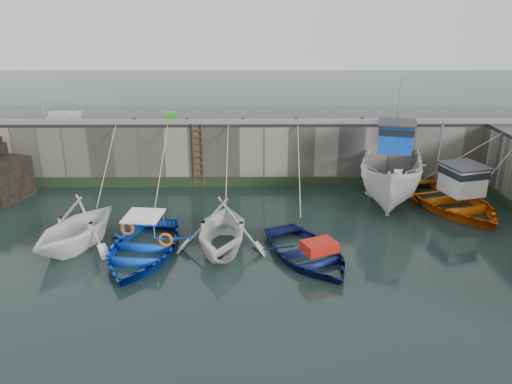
{
  "coord_description": "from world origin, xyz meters",
  "views": [
    {
      "loc": [
        0.64,
        -13.55,
        8.38
      ],
      "look_at": [
        0.8,
        5.91,
        1.2
      ],
      "focal_mm": 35.0,
      "sensor_mm": 36.0,
      "label": 1
    }
  ],
  "objects_px": {
    "ladder": "(198,156)",
    "fish_crate": "(171,115)",
    "boat_near_blacktrim": "(222,249)",
    "boat_near_blue": "(142,255)",
    "boat_far_white": "(392,175)",
    "bollard_a": "(135,120)",
    "boat_far_orange": "(451,199)",
    "bollard_c": "(243,120)",
    "boat_near_white": "(79,246)",
    "bollard_d": "(296,120)",
    "boat_near_navy": "(307,258)",
    "bollard_e": "(362,120)",
    "bollard_b": "(187,120)"
  },
  "relations": [
    {
      "from": "boat_near_navy",
      "to": "boat_near_white",
      "type": "bearing_deg",
      "value": 149.4
    },
    {
      "from": "boat_far_white",
      "to": "bollard_a",
      "type": "distance_m",
      "value": 12.45
    },
    {
      "from": "boat_near_blue",
      "to": "boat_far_orange",
      "type": "xyz_separation_m",
      "value": [
        12.87,
        4.48,
        0.4
      ]
    },
    {
      "from": "boat_near_blacktrim",
      "to": "bollard_c",
      "type": "distance_m",
      "value": 7.91
    },
    {
      "from": "boat_near_white",
      "to": "fish_crate",
      "type": "distance_m",
      "value": 9.15
    },
    {
      "from": "boat_near_white",
      "to": "boat_near_navy",
      "type": "xyz_separation_m",
      "value": [
        8.48,
        -1.06,
        0.0
      ]
    },
    {
      "from": "ladder",
      "to": "boat_near_white",
      "type": "distance_m",
      "value": 7.77
    },
    {
      "from": "boat_far_orange",
      "to": "bollard_e",
      "type": "height_order",
      "value": "boat_far_orange"
    },
    {
      "from": "ladder",
      "to": "bollard_a",
      "type": "xyz_separation_m",
      "value": [
        -3.0,
        0.34,
        1.71
      ]
    },
    {
      "from": "boat_far_white",
      "to": "boat_near_white",
      "type": "bearing_deg",
      "value": -143.26
    },
    {
      "from": "boat_near_blacktrim",
      "to": "bollard_d",
      "type": "distance_m",
      "value": 8.53
    },
    {
      "from": "boat_near_blue",
      "to": "boat_near_navy",
      "type": "distance_m",
      "value": 5.95
    },
    {
      "from": "ladder",
      "to": "fish_crate",
      "type": "relative_size",
      "value": 5.3
    },
    {
      "from": "bollard_e",
      "to": "boat_far_white",
      "type": "bearing_deg",
      "value": -61.57
    },
    {
      "from": "boat_near_blacktrim",
      "to": "fish_crate",
      "type": "height_order",
      "value": "fish_crate"
    },
    {
      "from": "boat_far_white",
      "to": "bollard_c",
      "type": "relative_size",
      "value": 27.99
    },
    {
      "from": "boat_near_blue",
      "to": "boat_far_white",
      "type": "xyz_separation_m",
      "value": [
        10.46,
        5.6,
        1.19
      ]
    },
    {
      "from": "fish_crate",
      "to": "ladder",
      "type": "bearing_deg",
      "value": -51.72
    },
    {
      "from": "boat_near_white",
      "to": "bollard_c",
      "type": "xyz_separation_m",
      "value": [
        6.09,
        6.87,
        3.3
      ]
    },
    {
      "from": "boat_near_blue",
      "to": "bollard_e",
      "type": "distance_m",
      "value": 12.52
    },
    {
      "from": "boat_near_white",
      "to": "boat_far_orange",
      "type": "bearing_deg",
      "value": 36.08
    },
    {
      "from": "boat_near_navy",
      "to": "bollard_c",
      "type": "height_order",
      "value": "bollard_c"
    },
    {
      "from": "fish_crate",
      "to": "bollard_a",
      "type": "bearing_deg",
      "value": -142.49
    },
    {
      "from": "boat_far_white",
      "to": "bollard_d",
      "type": "xyz_separation_m",
      "value": [
        -4.3,
        2.04,
        2.11
      ]
    },
    {
      "from": "bollard_a",
      "to": "bollard_c",
      "type": "relative_size",
      "value": 1.0
    },
    {
      "from": "bollard_d",
      "to": "boat_near_blacktrim",
      "type": "bearing_deg",
      "value": -114.53
    },
    {
      "from": "bollard_c",
      "to": "boat_far_orange",
      "type": "bearing_deg",
      "value": -18.68
    },
    {
      "from": "boat_near_blue",
      "to": "bollard_e",
      "type": "bearing_deg",
      "value": 45.14
    },
    {
      "from": "boat_far_white",
      "to": "boat_far_orange",
      "type": "height_order",
      "value": "boat_far_white"
    },
    {
      "from": "boat_far_orange",
      "to": "bollard_c",
      "type": "height_order",
      "value": "boat_far_orange"
    },
    {
      "from": "fish_crate",
      "to": "bollard_c",
      "type": "height_order",
      "value": "fish_crate"
    },
    {
      "from": "boat_far_white",
      "to": "boat_far_orange",
      "type": "xyz_separation_m",
      "value": [
        2.41,
        -1.11,
        -0.79
      ]
    },
    {
      "from": "boat_near_white",
      "to": "bollard_b",
      "type": "xyz_separation_m",
      "value": [
        3.39,
        6.87,
        3.3
      ]
    },
    {
      "from": "ladder",
      "to": "boat_near_blue",
      "type": "xyz_separation_m",
      "value": [
        -1.35,
        -7.3,
        -1.59
      ]
    },
    {
      "from": "fish_crate",
      "to": "bollard_a",
      "type": "distance_m",
      "value": 2.01
    },
    {
      "from": "ladder",
      "to": "boat_near_blacktrim",
      "type": "xyz_separation_m",
      "value": [
        1.53,
        -6.82,
        -1.59
      ]
    },
    {
      "from": "fish_crate",
      "to": "bollard_c",
      "type": "relative_size",
      "value": 2.16
    },
    {
      "from": "fish_crate",
      "to": "bollard_b",
      "type": "xyz_separation_m",
      "value": [
        0.99,
        -1.32,
        -0.01
      ]
    },
    {
      "from": "bollard_c",
      "to": "bollard_d",
      "type": "distance_m",
      "value": 2.6
    },
    {
      "from": "boat_near_navy",
      "to": "bollard_c",
      "type": "relative_size",
      "value": 16.43
    },
    {
      "from": "boat_far_white",
      "to": "bollard_b",
      "type": "relative_size",
      "value": 27.99
    },
    {
      "from": "boat_near_white",
      "to": "bollard_a",
      "type": "height_order",
      "value": "bollard_a"
    },
    {
      "from": "boat_near_white",
      "to": "boat_far_white",
      "type": "bearing_deg",
      "value": 42.91
    },
    {
      "from": "bollard_a",
      "to": "bollard_c",
      "type": "xyz_separation_m",
      "value": [
        5.2,
        0.0,
        0.0
      ]
    },
    {
      "from": "ladder",
      "to": "bollard_c",
      "type": "relative_size",
      "value": 11.43
    },
    {
      "from": "boat_near_blue",
      "to": "boat_far_white",
      "type": "height_order",
      "value": "boat_far_white"
    },
    {
      "from": "boat_near_white",
      "to": "boat_near_blue",
      "type": "xyz_separation_m",
      "value": [
        2.54,
        -0.76,
        0.0
      ]
    },
    {
      "from": "bollard_d",
      "to": "fish_crate",
      "type": "bearing_deg",
      "value": 168.13
    },
    {
      "from": "boat_far_white",
      "to": "bollard_c",
      "type": "bearing_deg",
      "value": 179.9
    },
    {
      "from": "boat_near_blacktrim",
      "to": "boat_far_white",
      "type": "height_order",
      "value": "boat_far_white"
    }
  ]
}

